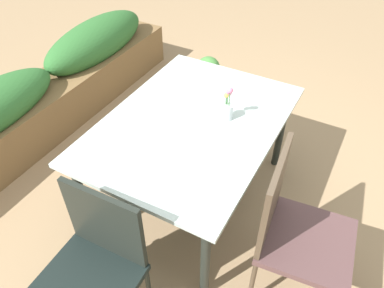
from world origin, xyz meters
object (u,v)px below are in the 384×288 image
object	(u,v)px
dining_table	(192,129)
chair_near_left	(294,226)
potted_plant	(208,77)
planter_box	(53,88)
flower_vase	(228,108)
chair_end_left	(93,265)

from	to	relation	value
dining_table	chair_near_left	size ratio (longest dim) A/B	1.49
dining_table	potted_plant	distance (m)	1.44
planter_box	potted_plant	distance (m)	1.50
planter_box	potted_plant	size ratio (longest dim) A/B	6.54
dining_table	flower_vase	xyz separation A→B (m)	(0.14, -0.18, 0.15)
chair_end_left	chair_near_left	distance (m)	1.08
potted_plant	flower_vase	bearing A→B (deg)	-148.29
chair_near_left	potted_plant	world-z (taller)	chair_near_left
chair_near_left	potted_plant	bearing A→B (deg)	-146.43
dining_table	planter_box	xyz separation A→B (m)	(0.25, 1.60, -0.33)
chair_end_left	flower_vase	size ratio (longest dim) A/B	3.77
chair_end_left	planter_box	bearing A→B (deg)	-41.13
chair_end_left	flower_vase	distance (m)	1.24
dining_table	chair_end_left	bearing A→B (deg)	179.82
chair_near_left	potted_plant	size ratio (longest dim) A/B	2.19
chair_end_left	chair_near_left	xyz separation A→B (m)	(0.70, -0.83, 0.03)
dining_table	planter_box	bearing A→B (deg)	81.11
dining_table	flower_vase	size ratio (longest dim) A/B	6.08
dining_table	planter_box	size ratio (longest dim) A/B	0.50
flower_vase	potted_plant	xyz separation A→B (m)	(1.13, 0.70, -0.58)
flower_vase	chair_near_left	bearing A→B (deg)	-127.35
chair_end_left	planter_box	distance (m)	2.07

